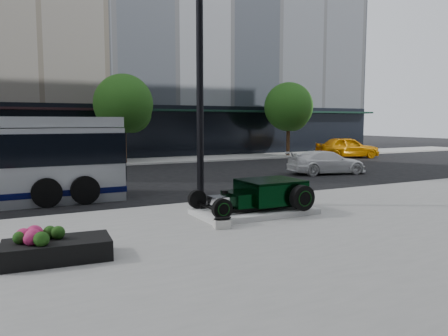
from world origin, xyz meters
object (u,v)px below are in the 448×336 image
flower_planter (57,248)px  white_sedan (327,162)px  yellow_taxi (347,147)px  hot_rod (264,193)px  lamppost (200,97)px

flower_planter → white_sedan: size_ratio=0.48×
white_sedan → yellow_taxi: (8.28, 7.26, 0.19)m
hot_rod → white_sedan: size_ratio=0.76×
hot_rod → flower_planter: 6.20m
hot_rod → white_sedan: (8.68, 7.36, -0.08)m
lamppost → flower_planter: 6.99m
hot_rod → lamppost: size_ratio=0.44×
flower_planter → white_sedan: white_sedan is taller
yellow_taxi → lamppost: bearing=143.6°
flower_planter → yellow_taxi: bearing=35.8°
flower_planter → yellow_taxi: (22.86, 16.49, 0.45)m
hot_rod → yellow_taxi: size_ratio=0.68×
lamppost → flower_planter: lamppost is taller
lamppost → flower_planter: size_ratio=3.61×
hot_rod → yellow_taxi: yellow_taxi is taller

